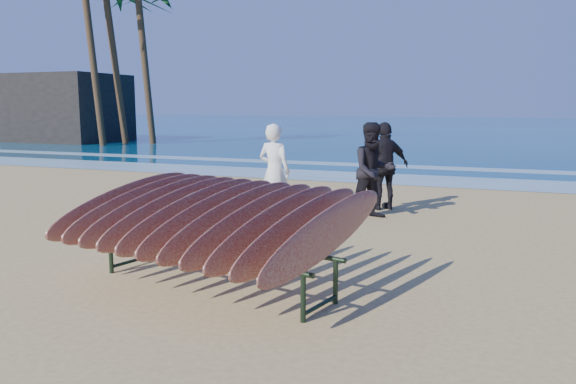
% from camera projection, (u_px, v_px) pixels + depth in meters
% --- Properties ---
extents(ground, '(120.00, 120.00, 0.00)m').
position_uv_depth(ground, '(266.00, 273.00, 7.27)').
color(ground, tan).
rests_on(ground, ground).
extents(ocean, '(160.00, 160.00, 0.00)m').
position_uv_depth(ocean, '(478.00, 126.00, 57.92)').
color(ocean, navy).
rests_on(ocean, ground).
extents(foam_near, '(160.00, 160.00, 0.00)m').
position_uv_depth(foam_near, '(401.00, 179.00, 16.48)').
color(foam_near, white).
rests_on(foam_near, ground).
extents(foam_far, '(160.00, 160.00, 0.00)m').
position_uv_depth(foam_far, '(419.00, 167.00, 19.70)').
color(foam_far, white).
rests_on(foam_far, ground).
extents(surfboard_rack, '(3.64, 3.12, 1.33)m').
position_uv_depth(surfboard_rack, '(213.00, 218.00, 6.59)').
color(surfboard_rack, black).
rests_on(surfboard_rack, ground).
extents(person_white, '(0.72, 0.53, 1.81)m').
position_uv_depth(person_white, '(274.00, 171.00, 10.72)').
color(person_white, white).
rests_on(person_white, ground).
extents(person_dark_a, '(1.13, 1.10, 1.84)m').
position_uv_depth(person_dark_a, '(373.00, 171.00, 10.70)').
color(person_dark_a, black).
rests_on(person_dark_a, ground).
extents(person_dark_b, '(1.10, 1.03, 1.82)m').
position_uv_depth(person_dark_b, '(385.00, 166.00, 11.61)').
color(person_dark_b, black).
rests_on(person_dark_b, ground).
extents(building, '(8.97, 4.99, 3.99)m').
position_uv_depth(building, '(50.00, 108.00, 34.35)').
color(building, '#2D2823').
rests_on(building, ground).
extents(palm_mid, '(5.20, 5.20, 8.52)m').
position_uv_depth(palm_mid, '(143.00, 2.00, 29.99)').
color(palm_mid, brown).
rests_on(palm_mid, ground).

